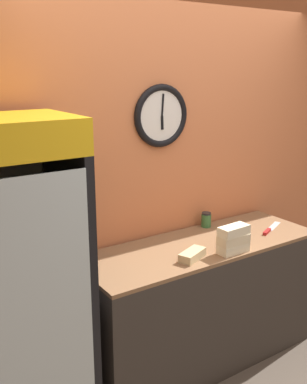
# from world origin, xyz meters

# --- Properties ---
(wall_back) EXTENTS (5.20, 0.10, 2.70)m
(wall_back) POSITION_xyz_m (-0.00, 1.21, 1.35)
(wall_back) COLOR #D17547
(wall_back) RESTS_ON ground_plane
(prep_counter) EXTENTS (1.75, 0.61, 0.90)m
(prep_counter) POSITION_xyz_m (0.00, 0.86, 0.45)
(prep_counter) COLOR #332D28
(prep_counter) RESTS_ON ground_plane
(beverage_cooler) EXTENTS (0.63, 0.64, 1.85)m
(beverage_cooler) POSITION_xyz_m (-1.27, 0.89, 1.00)
(beverage_cooler) COLOR black
(beverage_cooler) RESTS_ON ground_plane
(sandwich_stack_bottom) EXTENTS (0.21, 0.10, 0.06)m
(sandwich_stack_bottom) POSITION_xyz_m (0.07, 0.62, 0.93)
(sandwich_stack_bottom) COLOR beige
(sandwich_stack_bottom) RESTS_ON prep_counter
(sandwich_stack_middle) EXTENTS (0.22, 0.10, 0.06)m
(sandwich_stack_middle) POSITION_xyz_m (0.07, 0.62, 0.99)
(sandwich_stack_middle) COLOR beige
(sandwich_stack_middle) RESTS_ON sandwich_stack_bottom
(sandwich_stack_top) EXTENTS (0.22, 0.11, 0.06)m
(sandwich_stack_top) POSITION_xyz_m (0.07, 0.62, 1.05)
(sandwich_stack_top) COLOR beige
(sandwich_stack_top) RESTS_ON sandwich_stack_middle
(sandwich_flat_left) EXTENTS (0.23, 0.16, 0.06)m
(sandwich_flat_left) POSITION_xyz_m (-0.22, 0.69, 0.93)
(sandwich_flat_left) COLOR tan
(sandwich_flat_left) RESTS_ON prep_counter
(chefs_knife) EXTENTS (0.32, 0.17, 0.02)m
(chefs_knife) POSITION_xyz_m (0.58, 0.77, 0.91)
(chefs_knife) COLOR silver
(chefs_knife) RESTS_ON prep_counter
(condiment_jar) EXTENTS (0.08, 0.08, 0.11)m
(condiment_jar) POSITION_xyz_m (0.24, 1.10, 0.96)
(condiment_jar) COLOR #336B38
(condiment_jar) RESTS_ON prep_counter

